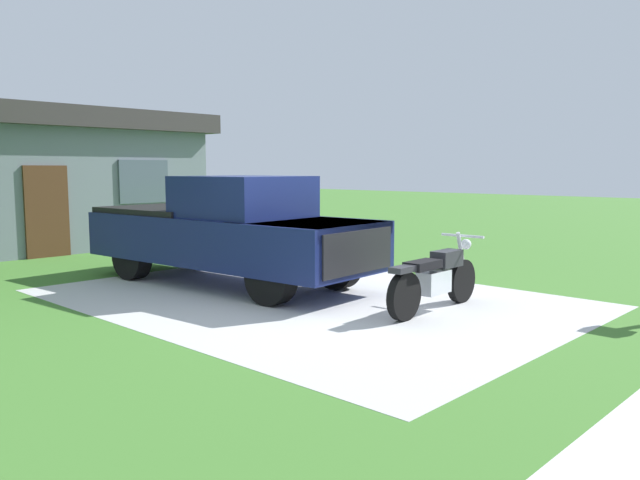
{
  "coord_description": "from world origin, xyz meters",
  "views": [
    {
      "loc": [
        -6.9,
        -6.79,
        2.02
      ],
      "look_at": [
        0.27,
        -0.02,
        0.9
      ],
      "focal_mm": 35.19,
      "sensor_mm": 36.0,
      "label": 1
    }
  ],
  "objects": [
    {
      "name": "ground_plane",
      "position": [
        0.0,
        0.0,
        0.0
      ],
      "size": [
        80.0,
        80.0,
        0.0
      ],
      "primitive_type": "plane",
      "color": "#3F732C"
    },
    {
      "name": "driveway_pad",
      "position": [
        0.0,
        0.0,
        0.0
      ],
      "size": [
        5.81,
        7.99,
        0.01
      ],
      "primitive_type": "cube",
      "color": "#BABABA",
      "rests_on": "ground"
    },
    {
      "name": "motorcycle",
      "position": [
        0.63,
        -1.94,
        0.47
      ],
      "size": [
        2.21,
        0.7,
        1.09
      ],
      "color": "black",
      "rests_on": "ground"
    },
    {
      "name": "pickup_truck",
      "position": [
        -0.05,
        1.95,
        0.95
      ],
      "size": [
        2.42,
        5.75,
        1.9
      ],
      "color": "black",
      "rests_on": "ground"
    },
    {
      "name": "neighbor_house",
      "position": [
        -0.79,
        10.1,
        1.79
      ],
      "size": [
        9.6,
        5.6,
        3.5
      ],
      "color": "slate",
      "rests_on": "ground"
    }
  ]
}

